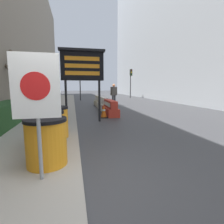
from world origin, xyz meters
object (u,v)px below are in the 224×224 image
Objects in this scene: jersey_barrier_red_striped at (110,108)px; jersey_barrier_white at (103,104)px; barrel_drum_back at (55,122)px; jersey_barrier_cream at (98,101)px; traffic_cone_near at (104,111)px; barrel_drum_middle at (48,130)px; barrel_drum_foreground at (46,142)px; traffic_cone_mid at (111,103)px; traffic_light_far_side at (131,77)px; message_board at (82,67)px; warning_sign at (36,94)px; traffic_light_near_curb at (80,77)px; pedestrian_worker at (114,93)px.

jersey_barrier_red_striped is 2.40m from jersey_barrier_white.
barrel_drum_back reaches higher than jersey_barrier_red_striped.
jersey_barrier_cream is 2.56× the size of traffic_cone_near.
barrel_drum_middle is 0.92m from barrel_drum_back.
traffic_cone_mid is at bearing 71.09° from barrel_drum_foreground.
barrel_drum_back is 0.23× the size of traffic_light_far_side.
traffic_light_far_side reaches higher than barrel_drum_back.
message_board is at bearing 78.08° from barrel_drum_foreground.
warning_sign is 0.54× the size of traffic_light_near_curb.
traffic_light_near_curb reaches higher than barrel_drum_back.
barrel_drum_middle is 0.44× the size of jersey_barrier_white.
barrel_drum_middle is 1.50× the size of traffic_cone_mid.
barrel_drum_back is 15.02m from traffic_light_near_curb.
barrel_drum_foreground reaches higher than traffic_cone_near.
barrel_drum_back is at bearing -110.06° from message_board.
barrel_drum_middle is (-0.09, 0.92, 0.00)m from barrel_drum_foreground.
traffic_light_far_side reaches higher than barrel_drum_foreground.
traffic_cone_mid is (1.36, 4.51, -0.05)m from traffic_cone_near.
traffic_light_far_side is (8.29, 18.52, 2.20)m from barrel_drum_middle.
warning_sign reaches higher than traffic_cone_mid.
traffic_light_near_curb is (0.39, 12.16, 0.20)m from message_board.
traffic_cone_near reaches higher than traffic_cone_mid.
barrel_drum_foreground is 11.19m from jersey_barrier_cream.
barrel_drum_foreground is 10.48m from traffic_cone_mid.
traffic_light_near_curb is at bearing 101.80° from jersey_barrier_cream.
barrel_drum_back is 0.28× the size of message_board.
warning_sign is at bearing -94.50° from traffic_light_near_curb.
traffic_cone_mid is (3.42, 8.07, -0.30)m from barrel_drum_back.
barrel_drum_foreground is 1.84m from barrel_drum_back.
traffic_cone_mid is at bearing -73.05° from traffic_light_near_curb.
traffic_cone_near is at bearing -95.29° from jersey_barrier_cream.
barrel_drum_back is 0.46× the size of warning_sign.
traffic_cone_near is 0.19× the size of traffic_light_near_curb.
barrel_drum_middle is 1.30× the size of traffic_cone_near.
message_board is 1.81× the size of jersey_barrier_cream.
traffic_light_near_curb reaches higher than warning_sign.
barrel_drum_foreground is 0.44× the size of jersey_barrier_red_striped.
traffic_cone_mid is (3.49, 8.99, -0.30)m from barrel_drum_middle.
warning_sign reaches higher than barrel_drum_middle.
traffic_light_near_curb is 7.41m from traffic_light_far_side.
warning_sign reaches higher than jersey_barrier_cream.
traffic_cone_near is (1.08, 0.89, -2.11)m from message_board.
traffic_cone_near is 4.71m from traffic_cone_mid.
traffic_cone_near is at bearing -106.81° from traffic_cone_mid.
jersey_barrier_white is at bearing -136.81° from pedestrian_worker.
traffic_cone_mid is at bearing -134.44° from pedestrian_worker.
jersey_barrier_cream is (0.00, 4.73, -0.01)m from jersey_barrier_red_striped.
jersey_barrier_white is 2.32m from jersey_barrier_cream.
warning_sign is 6.40m from traffic_cone_near.
barrel_drum_foreground is at bearing 88.20° from warning_sign.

